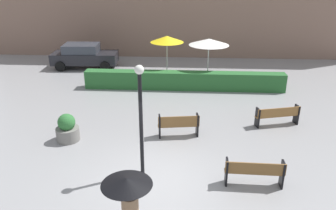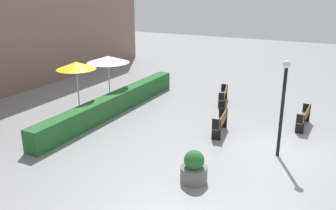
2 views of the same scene
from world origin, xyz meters
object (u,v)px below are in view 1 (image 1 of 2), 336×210
at_px(planter_pot, 67,129).
at_px(lamp_post, 141,110).
at_px(parked_car, 84,55).
at_px(bench_far_right, 278,115).
at_px(bench_near_right, 255,171).
at_px(pedestrian_with_umbrella, 129,203).
at_px(patio_umbrella_yellow, 167,39).
at_px(patio_umbrella_white, 209,42).
at_px(bench_mid_center, 179,124).

xyz_separation_m(planter_pot, lamp_post, (3.15, -2.04, 1.77)).
height_order(planter_pot, parked_car, parked_car).
relative_size(bench_far_right, bench_near_right, 1.07).
relative_size(bench_far_right, pedestrian_with_umbrella, 0.96).
relative_size(lamp_post, parked_car, 0.84).
height_order(bench_far_right, planter_pot, planter_pot).
height_order(pedestrian_with_umbrella, parked_car, pedestrian_with_umbrella).
xyz_separation_m(bench_far_right, parked_car, (-10.62, 8.19, 0.32)).
xyz_separation_m(patio_umbrella_yellow, parked_car, (-5.63, 2.53, -1.64)).
distance_m(bench_far_right, patio_umbrella_white, 6.42).
xyz_separation_m(bench_mid_center, bench_near_right, (2.38, -3.07, -0.02)).
xyz_separation_m(pedestrian_with_umbrella, parked_car, (-5.62, 15.24, -0.55)).
distance_m(bench_near_right, patio_umbrella_yellow, 10.68).
bearing_deg(pedestrian_with_umbrella, patio_umbrella_yellow, 89.96).
distance_m(bench_far_right, pedestrian_with_umbrella, 8.69).
xyz_separation_m(bench_near_right, patio_umbrella_white, (-0.95, 9.86, 1.85)).
relative_size(bench_far_right, lamp_post, 0.53).
bearing_deg(patio_umbrella_white, pedestrian_with_umbrella, -100.54).
distance_m(bench_near_right, pedestrian_with_umbrella, 4.36).
height_order(bench_mid_center, bench_near_right, bench_mid_center).
xyz_separation_m(pedestrian_with_umbrella, lamp_post, (-0.16, 3.19, 0.87)).
bearing_deg(parked_car, patio_umbrella_white, -18.41).
height_order(pedestrian_with_umbrella, patio_umbrella_yellow, patio_umbrella_yellow).
xyz_separation_m(planter_pot, patio_umbrella_yellow, (3.32, 7.48, 1.99)).
xyz_separation_m(patio_umbrella_yellow, patio_umbrella_white, (2.34, -0.12, -0.10)).
relative_size(pedestrian_with_umbrella, planter_pot, 1.83).
bearing_deg(bench_mid_center, planter_pot, -172.33).
bearing_deg(patio_umbrella_yellow, pedestrian_with_umbrella, -90.04).
distance_m(bench_far_right, bench_near_right, 4.64).
distance_m(bench_mid_center, planter_pot, 4.26).
relative_size(pedestrian_with_umbrella, patio_umbrella_yellow, 0.75).
bearing_deg(planter_pot, lamp_post, -32.98).
xyz_separation_m(pedestrian_with_umbrella, patio_umbrella_yellow, (0.01, 12.71, 1.09)).
xyz_separation_m(lamp_post, patio_umbrella_yellow, (0.16, 9.52, 0.22)).
height_order(bench_near_right, lamp_post, lamp_post).
height_order(bench_near_right, pedestrian_with_umbrella, pedestrian_with_umbrella).
bearing_deg(bench_far_right, patio_umbrella_white, 115.65).
bearing_deg(patio_umbrella_yellow, parked_car, 155.80).
bearing_deg(lamp_post, parked_car, 114.38).
distance_m(bench_mid_center, bench_far_right, 4.28).
distance_m(planter_pot, patio_umbrella_white, 9.47).
xyz_separation_m(bench_near_right, planter_pot, (-6.60, 2.50, -0.04)).
height_order(bench_far_right, bench_near_right, bench_near_right).
distance_m(patio_umbrella_yellow, patio_umbrella_white, 2.34).
relative_size(planter_pot, parked_car, 0.25).
bearing_deg(patio_umbrella_white, patio_umbrella_yellow, 177.02).
distance_m(bench_near_right, parked_car, 15.36).
height_order(bench_mid_center, lamp_post, lamp_post).
height_order(bench_near_right, patio_umbrella_white, patio_umbrella_white).
relative_size(planter_pot, patio_umbrella_yellow, 0.41).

